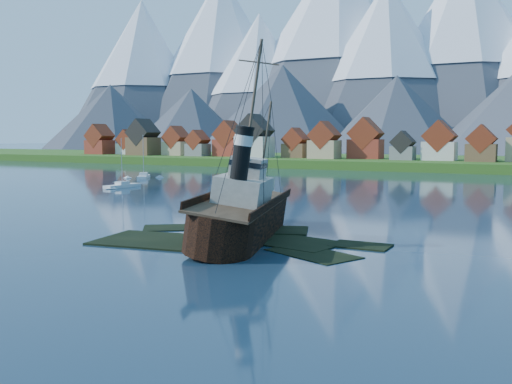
% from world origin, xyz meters
% --- Properties ---
extents(ground, '(1400.00, 1400.00, 0.00)m').
position_xyz_m(ground, '(0.00, 0.00, 0.00)').
color(ground, '#172D42').
rests_on(ground, ground).
extents(shoal, '(31.71, 21.24, 1.14)m').
position_xyz_m(shoal, '(1.78, 2.15, -0.35)').
color(shoal, black).
rests_on(shoal, ground).
extents(shore_bank, '(600.00, 80.00, 3.20)m').
position_xyz_m(shore_bank, '(0.00, 170.00, 0.00)').
color(shore_bank, '#264C15').
rests_on(shore_bank, ground).
extents(seawall, '(600.00, 2.50, 2.00)m').
position_xyz_m(seawall, '(0.00, 132.00, 0.00)').
color(seawall, '#3F3D38').
rests_on(seawall, ground).
extents(town, '(250.96, 16.69, 17.30)m').
position_xyz_m(town, '(-33.12, 152.18, 8.99)').
color(town, maroon).
rests_on(town, ground).
extents(mountains, '(965.00, 340.00, 205.00)m').
position_xyz_m(mountains, '(-0.79, 481.26, 89.34)').
color(mountains, '#2D333D').
rests_on(mountains, ground).
extents(tugboat_wreck, '(6.65, 28.66, 22.71)m').
position_xyz_m(tugboat_wreck, '(1.76, 4.32, 2.86)').
color(tugboat_wreck, black).
rests_on(tugboat_wreck, ground).
extents(sailboat_a, '(3.07, 9.53, 11.45)m').
position_xyz_m(sailboat_a, '(-52.20, 46.68, 0.25)').
color(sailboat_a, silver).
rests_on(sailboat_a, ground).
extents(sailboat_c, '(6.92, 9.38, 12.25)m').
position_xyz_m(sailboat_c, '(-66.04, 71.77, 0.28)').
color(sailboat_c, silver).
rests_on(sailboat_c, ground).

